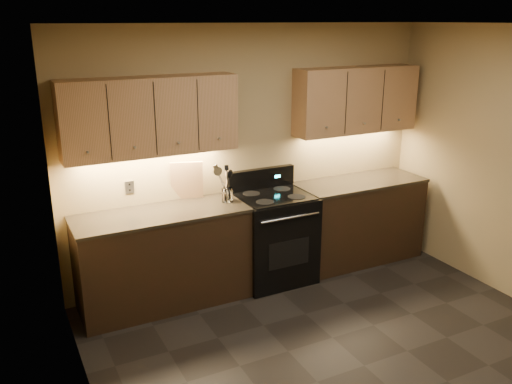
{
  "coord_description": "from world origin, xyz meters",
  "views": [
    {
      "loc": [
        -2.43,
        -2.9,
        2.64
      ],
      "look_at": [
        -0.24,
        1.45,
        1.07
      ],
      "focal_mm": 38.0,
      "sensor_mm": 36.0,
      "label": 1
    }
  ],
  "objects": [
    {
      "name": "upper_cab_right",
      "position": [
        1.18,
        1.85,
        1.8
      ],
      "size": [
        1.44,
        0.3,
        0.7
      ],
      "primitive_type": "cube",
      "color": "tan",
      "rests_on": "wall_back"
    },
    {
      "name": "wooden_spoon",
      "position": [
        -0.45,
        1.71,
        1.09
      ],
      "size": [
        0.14,
        0.13,
        0.3
      ],
      "primitive_type": null,
      "rotation": [
        -0.24,
        0.31,
        0.05
      ],
      "color": "tan",
      "rests_on": "utensil_crock"
    },
    {
      "name": "steel_spatula",
      "position": [
        -0.4,
        1.72,
        1.14
      ],
      "size": [
        0.22,
        0.1,
        0.4
      ],
      "primitive_type": null,
      "rotation": [
        0.02,
        -0.35,
        -0.14
      ],
      "color": "silver",
      "rests_on": "utensil_crock"
    },
    {
      "name": "black_spoon",
      "position": [
        -0.43,
        1.74,
        1.09
      ],
      "size": [
        0.12,
        0.1,
        0.31
      ],
      "primitive_type": null,
      "rotation": [
        0.13,
        0.16,
        0.13
      ],
      "color": "black",
      "rests_on": "utensil_crock"
    },
    {
      "name": "floor",
      "position": [
        0.0,
        0.0,
        0.0
      ],
      "size": [
        4.0,
        4.0,
        0.0
      ],
      "primitive_type": "plane",
      "color": "black",
      "rests_on": "ground"
    },
    {
      "name": "utensil_crock",
      "position": [
        -0.42,
        1.71,
        0.99
      ],
      "size": [
        0.14,
        0.14,
        0.14
      ],
      "color": "white",
      "rests_on": "counter_left"
    },
    {
      "name": "counter_right",
      "position": [
        1.18,
        1.7,
        0.47
      ],
      "size": [
        1.46,
        0.62,
        0.93
      ],
      "color": "black",
      "rests_on": "ground"
    },
    {
      "name": "black_turner",
      "position": [
        -0.41,
        1.69,
        1.12
      ],
      "size": [
        0.11,
        0.18,
        0.37
      ],
      "primitive_type": null,
      "rotation": [
        -0.25,
        0.09,
        0.16
      ],
      "color": "black",
      "rests_on": "utensil_crock"
    },
    {
      "name": "wall_back",
      "position": [
        0.0,
        2.0,
        1.3
      ],
      "size": [
        4.0,
        0.04,
        2.6
      ],
      "primitive_type": "cube",
      "color": "#9C885B",
      "rests_on": "ground"
    },
    {
      "name": "counter_left",
      "position": [
        -1.1,
        1.7,
        0.47
      ],
      "size": [
        1.62,
        0.62,
        0.93
      ],
      "color": "black",
      "rests_on": "ground"
    },
    {
      "name": "steel_skimmer",
      "position": [
        -0.38,
        1.7,
        1.12
      ],
      "size": [
        0.22,
        0.12,
        0.36
      ],
      "primitive_type": null,
      "rotation": [
        -0.07,
        -0.39,
        -0.05
      ],
      "color": "silver",
      "rests_on": "utensil_crock"
    },
    {
      "name": "cutting_board",
      "position": [
        -0.74,
        1.95,
        1.12
      ],
      "size": [
        0.33,
        0.18,
        0.39
      ],
      "primitive_type": "cube",
      "rotation": [
        0.2,
        0.0,
        -0.3
      ],
      "color": "tan",
      "rests_on": "counter_left"
    },
    {
      "name": "stove",
      "position": [
        0.08,
        1.68,
        0.48
      ],
      "size": [
        0.76,
        0.68,
        1.14
      ],
      "color": "black",
      "rests_on": "ground"
    },
    {
      "name": "outlet_plate",
      "position": [
        -1.3,
        1.99,
        1.12
      ],
      "size": [
        0.08,
        0.01,
        0.12
      ],
      "primitive_type": "cube",
      "color": "#B2B5BA",
      "rests_on": "wall_back"
    },
    {
      "name": "upper_cab_left",
      "position": [
        -1.1,
        1.85,
        1.8
      ],
      "size": [
        1.6,
        0.3,
        0.7
      ],
      "primitive_type": "cube",
      "color": "tan",
      "rests_on": "wall_back"
    },
    {
      "name": "wall_left",
      "position": [
        -2.0,
        0.0,
        1.3
      ],
      "size": [
        0.04,
        4.0,
        2.6
      ],
      "primitive_type": "cube",
      "color": "#9C885B",
      "rests_on": "ground"
    },
    {
      "name": "ceiling",
      "position": [
        0.0,
        0.0,
        2.6
      ],
      "size": [
        4.0,
        4.0,
        0.0
      ],
      "primitive_type": "plane",
      "rotation": [
        3.14,
        0.0,
        0.0
      ],
      "color": "silver",
      "rests_on": "wall_back"
    }
  ]
}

